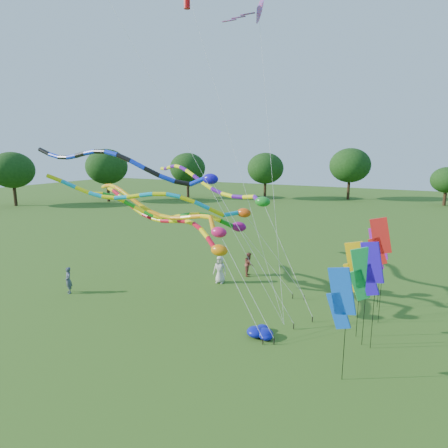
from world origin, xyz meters
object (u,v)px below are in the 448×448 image
at_px(blue_nylon_heap, 266,331).
at_px(person_a, 220,269).
at_px(person_c, 249,264).
at_px(tube_kite_red, 172,223).
at_px(tube_kite_orange, 168,212).
at_px(person_b, 68,280).

height_order(blue_nylon_heap, person_a, person_a).
xyz_separation_m(blue_nylon_heap, person_c, (-4.24, 7.72, 0.62)).
distance_m(tube_kite_red, tube_kite_orange, 1.25).
distance_m(tube_kite_red, blue_nylon_heap, 8.37).
xyz_separation_m(tube_kite_orange, person_a, (1.06, 4.17, -4.45)).
bearing_deg(tube_kite_red, person_a, 89.31).
bearing_deg(person_b, tube_kite_red, 51.25).
bearing_deg(tube_kite_red, person_c, 87.89).
height_order(tube_kite_orange, person_a, tube_kite_orange).
bearing_deg(blue_nylon_heap, person_a, 134.51).
xyz_separation_m(person_a, person_c, (1.15, 2.24, -0.08)).
bearing_deg(person_b, person_c, 71.34).
xyz_separation_m(person_a, person_b, (-7.52, -5.91, -0.09)).
bearing_deg(tube_kite_orange, blue_nylon_heap, 4.12).
bearing_deg(person_a, blue_nylon_heap, -53.13).
xyz_separation_m(tube_kite_red, person_a, (1.45, 3.32, -3.62)).
distance_m(person_a, person_c, 2.52).
distance_m(tube_kite_red, person_c, 7.17).
bearing_deg(person_a, person_b, -149.46).
height_order(tube_kite_orange, person_c, tube_kite_orange).
distance_m(person_a, person_b, 9.56).
bearing_deg(person_b, blue_nylon_heap, 30.01).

